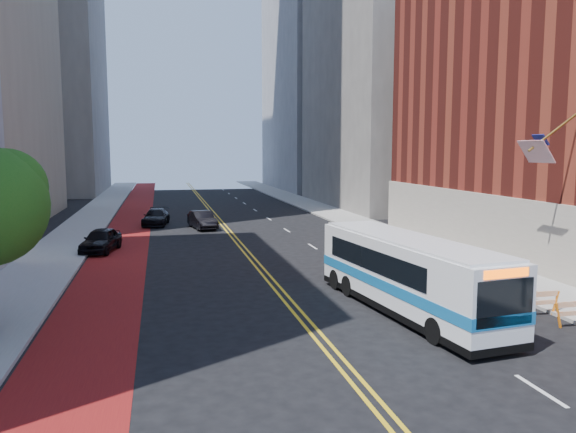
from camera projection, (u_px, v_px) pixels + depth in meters
The scene contains 14 objects.
ground at pixel (353, 378), 16.54m from camera, with size 160.00×160.00×0.00m, color black.
sidewalk_left at pixel (73, 236), 42.91m from camera, with size 4.00×140.00×0.15m, color gray.
sidewalk_right at pixel (369, 227), 48.23m from camera, with size 4.00×140.00×0.15m, color gray.
bus_lane_paint at pixel (126, 236), 43.78m from camera, with size 3.60×140.00×0.01m, color maroon.
center_line_inner at pixel (227, 232), 45.54m from camera, with size 0.14×140.00×0.01m, color gold.
center_line_outer at pixel (232, 232), 45.62m from camera, with size 0.14×140.00×0.01m, color gold.
lane_dashes at pixel (269, 219), 54.38m from camera, with size 0.14×98.20×0.01m.
midrise_right_near at pixel (404, 35), 65.71m from camera, with size 18.00×26.00×40.00m, color slate.
midrise_right_far at pixel (335, 25), 94.07m from camera, with size 20.00×28.00×55.00m, color gray.
construction_barriers at pixel (557, 305), 21.91m from camera, with size 1.42×10.91×1.00m.
transit_bus at pixel (406, 273), 23.11m from camera, with size 3.86×11.63×3.14m.
car_a at pixel (101, 240), 36.84m from camera, with size 1.84×4.58×1.56m, color black.
car_b at pixel (202, 220), 47.54m from camera, with size 1.59×4.57×1.51m, color black.
car_c at pixel (156, 217), 49.76m from camera, with size 2.01×4.94×1.43m, color black.
Camera 1 is at (-5.42, -15.03, 6.71)m, focal length 35.00 mm.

